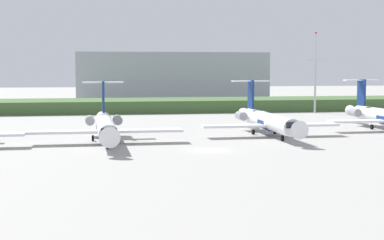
{
  "coord_description": "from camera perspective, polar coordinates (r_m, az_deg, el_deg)",
  "views": [
    {
      "loc": [
        -16.66,
        -81.41,
        11.22
      ],
      "look_at": [
        0.0,
        13.75,
        3.0
      ],
      "focal_mm": 57.52,
      "sensor_mm": 36.0,
      "label": 1
    }
  ],
  "objects": [
    {
      "name": "ground_plane",
      "position": [
        113.21,
        -1.42,
        -0.83
      ],
      "size": [
        500.0,
        500.0,
        0.0
      ],
      "primitive_type": "plane",
      "color": "#9E9B96"
    },
    {
      "name": "regional_jet_third",
      "position": [
        93.55,
        -8.02,
        -0.51
      ],
      "size": [
        22.81,
        31.0,
        9.0
      ],
      "color": "white",
      "rests_on": "ground"
    },
    {
      "name": "regional_jet_fourth",
      "position": [
        102.68,
        7.0,
        -0.02
      ],
      "size": [
        22.81,
        31.0,
        9.0
      ],
      "color": "white",
      "rests_on": "ground"
    },
    {
      "name": "grass_berm",
      "position": [
        159.49,
        -3.92,
        1.37
      ],
      "size": [
        320.0,
        20.0,
        3.08
      ],
      "primitive_type": "cube",
      "color": "#426033",
      "rests_on": "ground"
    },
    {
      "name": "distant_hangar",
      "position": [
        200.01,
        -2.09,
        3.94
      ],
      "size": [
        59.72,
        25.94,
        16.02
      ],
      "primitive_type": "cube",
      "color": "#9EA3AD",
      "rests_on": "ground"
    },
    {
      "name": "antenna_mast",
      "position": [
        155.68,
        11.36,
        3.73
      ],
      "size": [
        4.4,
        0.5,
        20.11
      ],
      "color": "#B2B2B7",
      "rests_on": "ground"
    }
  ]
}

